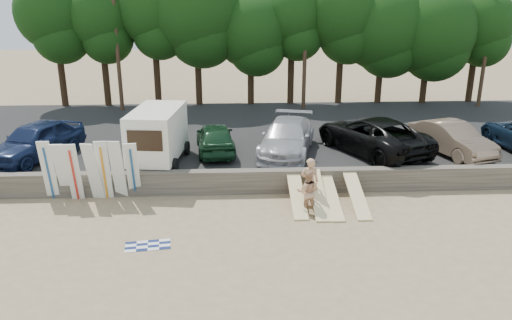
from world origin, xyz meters
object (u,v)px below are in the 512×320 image
object	(u,v)px
car_1	(215,138)
car_4	(452,139)
car_2	(287,137)
cooler	(315,195)
car_3	(372,135)
box_trailer	(157,133)
beachgoer_a	(310,182)
car_0	(36,141)
beachgoer_b	(307,192)

from	to	relation	value
car_1	car_4	size ratio (longest dim) A/B	0.93
car_2	cooler	xyz separation A→B (m)	(0.75, -3.97, -1.34)
car_2	car_3	size ratio (longest dim) A/B	0.88
car_2	cooler	distance (m)	4.26
box_trailer	beachgoer_a	distance (m)	7.34
car_0	car_4	size ratio (longest dim) A/B	1.11
box_trailer	car_4	size ratio (longest dim) A/B	0.88
beachgoer_a	beachgoer_b	bearing A→B (deg)	77.10
beachgoer_a	cooler	world-z (taller)	beachgoer_a
car_1	car_4	distance (m)	11.28
car_2	car_1	bearing A→B (deg)	-171.82
box_trailer	car_2	world-z (taller)	box_trailer
car_4	beachgoer_a	distance (m)	8.48
car_4	car_3	bearing A→B (deg)	154.54
beachgoer_b	car_3	bearing A→B (deg)	-127.71
cooler	car_3	bearing A→B (deg)	53.69
box_trailer	beachgoer_b	world-z (taller)	box_trailer
car_2	box_trailer	bearing A→B (deg)	-155.99
car_0	car_4	world-z (taller)	car_0
beachgoer_a	box_trailer	bearing A→B (deg)	-25.98
cooler	beachgoer_a	bearing A→B (deg)	-117.33
box_trailer	beachgoer_a	bearing A→B (deg)	-21.84
beachgoer_a	car_3	bearing A→B (deg)	-126.36
car_2	beachgoer_b	world-z (taller)	car_2
car_2	car_4	bearing A→B (deg)	10.81
car_2	beachgoer_b	distance (m)	5.26
car_3	car_4	distance (m)	3.75
car_3	beachgoer_b	xyz separation A→B (m)	(-3.89, -5.24, -0.73)
car_1	car_4	xyz separation A→B (m)	(11.25, -0.80, 0.03)
cooler	car_0	bearing A→B (deg)	166.99
car_1	car_3	world-z (taller)	car_3
box_trailer	beachgoer_b	xyz separation A→B (m)	(6.18, -4.17, -1.25)
car_2	car_3	world-z (taller)	car_3
car_2	beachgoer_b	size ratio (longest dim) A/B	3.27
car_4	cooler	size ratio (longest dim) A/B	12.20
car_1	car_4	world-z (taller)	car_4
car_3	car_4	bearing A→B (deg)	148.66
beachgoer_b	box_trailer	bearing A→B (deg)	-35.16
beachgoer_a	beachgoer_b	xyz separation A→B (m)	(-0.19, -0.68, -0.14)
box_trailer	car_4	xyz separation A→B (m)	(13.78, 0.60, -0.62)
car_0	cooler	size ratio (longest dim) A/B	13.51
car_3	car_4	size ratio (longest dim) A/B	1.35
car_0	car_1	distance (m)	8.27
box_trailer	beachgoer_a	size ratio (longest dim) A/B	2.09
car_2	beachgoer_a	size ratio (longest dim) A/B	2.81
beachgoer_b	car_2	bearing A→B (deg)	-88.66
car_1	beachgoer_a	distance (m)	6.22
car_1	car_2	distance (m)	3.44
car_4	beachgoer_a	bearing A→B (deg)	-169.43
box_trailer	cooler	xyz separation A→B (m)	(6.70, -2.93, -1.93)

